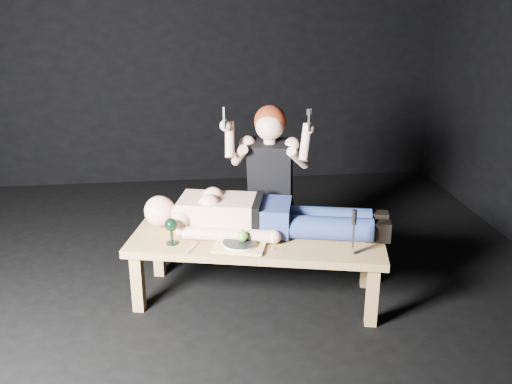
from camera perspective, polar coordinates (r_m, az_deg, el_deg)
ground at (r=4.10m, az=-3.93°, el=-9.72°), size 5.00×5.00×0.00m
back_wall at (r=6.09m, az=-5.49°, el=14.80°), size 5.00×0.00×5.00m
table at (r=3.90m, az=0.08°, el=-7.53°), size 1.76×0.99×0.45m
lying_man at (r=3.85m, az=1.05°, el=-2.01°), size 1.79×0.90×0.27m
kneeling_woman at (r=4.24m, az=1.53°, el=0.83°), size 0.85×0.91×1.28m
serving_tray at (r=3.66m, az=-1.63°, el=-5.37°), size 0.37×0.31×0.02m
plate at (r=3.65m, az=-1.63°, el=-5.11°), size 0.26×0.26×0.02m
apple at (r=3.64m, az=-1.32°, el=-4.42°), size 0.07×0.07×0.07m
goblet at (r=3.71m, az=-8.39°, el=-3.87°), size 0.10×0.10×0.18m
fork_flat at (r=3.67m, az=-6.35°, el=-5.53°), size 0.09×0.17×0.01m
knife_flat at (r=3.60m, az=0.65°, el=-5.90°), size 0.08×0.17×0.01m
spoon_flat at (r=3.68m, az=0.81°, el=-5.30°), size 0.13×0.14×0.01m
carving_knife at (r=3.56m, az=9.65°, el=-3.98°), size 0.05×0.05×0.29m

